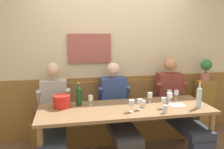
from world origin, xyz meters
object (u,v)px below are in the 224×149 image
(dining_table, at_px, (126,113))
(water_tumbler_center, at_px, (165,109))
(water_tumbler_right, at_px, (143,104))
(potted_plant, at_px, (206,69))
(wine_bottle_clear_water, at_px, (199,97))
(wine_glass_mid_left, at_px, (150,95))
(wine_glass_right_end, at_px, (176,93))
(wine_glass_mid_right, at_px, (164,101))
(wine_glass_by_bottle, at_px, (169,93))
(person_center_right_seat, at_px, (177,103))
(wine_bottle_green_tall, at_px, (79,95))
(wine_glass_center_front, at_px, (170,96))
(wine_glass_near_bucket, at_px, (91,98))
(person_center_left_seat, at_px, (117,109))
(ice_bucket, at_px, (62,101))
(wine_glass_left_end, at_px, (140,102))
(wine_glass_center_rear, at_px, (131,103))
(wall_bench, at_px, (115,123))
(person_left_seat, at_px, (54,114))

(dining_table, xyz_separation_m, water_tumbler_center, (0.43, -0.29, 0.13))
(water_tumbler_right, distance_m, potted_plant, 1.58)
(dining_table, distance_m, wine_bottle_clear_water, 0.99)
(wine_glass_mid_left, bearing_deg, wine_glass_right_end, 6.03)
(wine_glass_mid_right, height_order, wine_glass_by_bottle, wine_glass_by_bottle)
(person_center_right_seat, bearing_deg, water_tumbler_right, -151.24)
(wine_bottle_green_tall, distance_m, water_tumbler_right, 0.87)
(wine_bottle_green_tall, bearing_deg, wine_glass_center_front, -5.21)
(wine_glass_center_front, xyz_separation_m, wine_glass_near_bucket, (-1.11, 0.10, -0.00))
(potted_plant, bearing_deg, wine_glass_mid_right, -143.83)
(wine_bottle_green_tall, bearing_deg, person_center_right_seat, 4.35)
(person_center_left_seat, xyz_separation_m, ice_bucket, (-0.79, -0.16, 0.21))
(wine_glass_left_end, height_order, wine_glass_center_rear, wine_glass_center_rear)
(wine_glass_mid_right, bearing_deg, potted_plant, 36.17)
(wine_glass_right_end, height_order, wine_glass_mid_left, same)
(wine_glass_mid_left, relative_size, potted_plant, 0.37)
(dining_table, relative_size, wine_bottle_clear_water, 6.33)
(wine_bottle_clear_water, bearing_deg, ice_bucket, 168.25)
(wine_bottle_green_tall, xyz_separation_m, wine_glass_near_bucket, (0.16, -0.02, -0.05))
(wine_glass_mid_left, height_order, water_tumbler_center, wine_glass_mid_left)
(wine_glass_center_front, bearing_deg, person_center_left_seat, 162.23)
(wine_glass_mid_left, relative_size, water_tumbler_right, 1.50)
(dining_table, relative_size, water_tumbler_center, 23.59)
(wine_glass_left_end, xyz_separation_m, wine_glass_center_front, (0.51, 0.22, -0.01))
(wine_glass_left_end, xyz_separation_m, water_tumbler_center, (0.27, -0.18, -0.05))
(water_tumbler_center, height_order, potted_plant, potted_plant)
(wine_bottle_green_tall, xyz_separation_m, wine_glass_center_rear, (0.63, -0.38, -0.03))
(person_center_left_seat, distance_m, wine_glass_by_bottle, 0.80)
(wall_bench, height_order, dining_table, wall_bench)
(person_center_left_seat, bearing_deg, wine_glass_mid_right, -41.13)
(person_center_left_seat, bearing_deg, wine_bottle_green_tall, -168.81)
(wine_bottle_clear_water, distance_m, wine_glass_center_rear, 0.91)
(wine_bottle_green_tall, bearing_deg, wall_bench, 36.06)
(wine_glass_mid_right, bearing_deg, wine_glass_near_bucket, 160.70)
(wine_glass_near_bucket, bearing_deg, wine_glass_center_rear, -37.73)
(dining_table, xyz_separation_m, wine_glass_near_bucket, (-0.44, 0.20, 0.18))
(person_center_left_seat, xyz_separation_m, wine_glass_right_end, (0.87, -0.11, 0.22))
(ice_bucket, relative_size, potted_plant, 0.59)
(wine_bottle_clear_water, relative_size, wine_glass_mid_left, 2.60)
(wine_bottle_green_tall, xyz_separation_m, wine_glass_center_front, (1.27, -0.12, -0.05))
(person_left_seat, bearing_deg, potted_plant, 8.41)
(person_center_right_seat, distance_m, wine_glass_mid_right, 0.66)
(wine_glass_near_bucket, xyz_separation_m, wine_glass_by_bottle, (1.16, 0.02, 0.01))
(wine_glass_center_front, bearing_deg, dining_table, -171.16)
(person_center_left_seat, relative_size, wine_glass_center_rear, 8.48)
(wall_bench, height_order, wine_glass_center_rear, wall_bench)
(wine_glass_center_rear, relative_size, wine_glass_near_bucket, 1.12)
(person_left_seat, relative_size, wine_glass_center_rear, 8.44)
(wine_glass_center_front, height_order, wine_glass_right_end, wine_glass_right_end)
(person_center_right_seat, bearing_deg, dining_table, -159.82)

